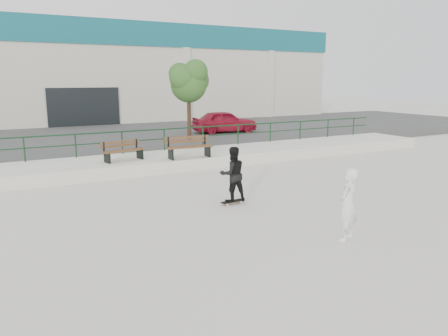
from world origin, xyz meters
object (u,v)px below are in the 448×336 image
skateboard (232,202)px  red_car (225,121)px  tree (189,80)px  standing_skater (233,174)px  seated_skater (348,204)px  bench_left (123,151)px  bench_right (189,147)px

skateboard → red_car: bearing=55.6°
tree → standing_skater: size_ratio=2.55×
standing_skater → seated_skater: 4.06m
bench_left → bench_right: bench_right is taller
bench_right → standing_skater: bearing=-97.3°
skateboard → tree: bearing=66.0°
bench_right → red_car: (5.66, 7.17, 0.23)m
tree → red_car: size_ratio=1.07×
red_car → standing_skater: bearing=160.3°
bench_left → tree: tree is taller
bench_left → red_car: (8.31, 6.50, 0.28)m
bench_left → tree: bearing=28.8°
red_car → standing_skater: 14.31m
tree → red_car: bearing=33.7°
red_car → skateboard: 14.35m
bench_left → skateboard: bearing=-87.1°
bench_right → skateboard: 5.65m
tree → seated_skater: size_ratio=2.47×
standing_skater → seated_skater: (0.88, -3.97, -0.07)m
bench_right → tree: tree is taller
bench_right → skateboard: size_ratio=2.53×
bench_right → tree: bearing=68.3°
bench_left → seated_skater: 10.44m
bench_left → skateboard: 6.43m
tree → standing_skater: 11.24m
bench_right → standing_skater: 5.58m
red_car → bench_left: bearing=136.0°
bench_right → seated_skater: (-0.12, -9.46, -0.08)m
bench_right → red_car: red_car is taller
bench_right → seated_skater: bearing=-87.7°
bench_left → red_car: 10.55m
standing_skater → seated_skater: size_ratio=0.97×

